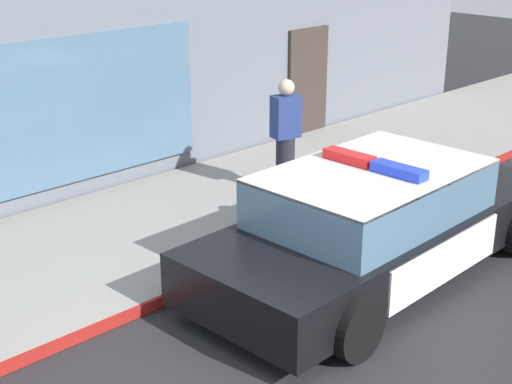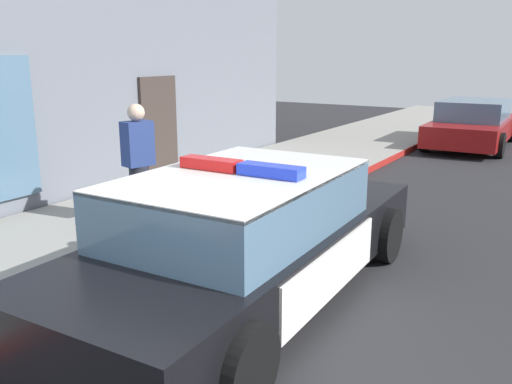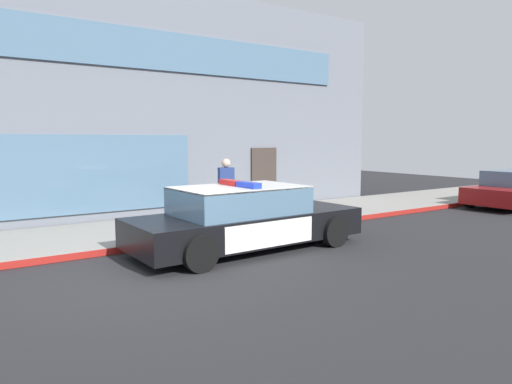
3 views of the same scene
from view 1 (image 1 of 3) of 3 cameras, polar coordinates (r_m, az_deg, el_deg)
The scene contains 6 objects.
ground at distance 7.37m, azimuth 2.00°, elevation -13.91°, with size 48.00×48.00×0.00m, color #262628.
sidewalk at distance 9.79m, azimuth -13.04°, elevation -4.68°, with size 48.00×3.27×0.15m, color gray.
curb_red_paint at distance 8.55m, azimuth -7.20°, elevation -8.19°, with size 28.80×0.04×0.14m, color maroon.
police_cruiser at distance 9.10m, azimuth 9.07°, elevation -2.22°, with size 5.19×2.26×1.49m.
fire_hydrant at distance 10.16m, azimuth 1.73°, elevation -0.56°, with size 0.34×0.39×0.73m.
pedestrian_on_sidewalk at distance 11.17m, azimuth 2.23°, elevation 4.20°, with size 0.45×0.35×1.71m.
Camera 1 is at (-4.38, -4.20, 4.18)m, focal length 53.41 mm.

